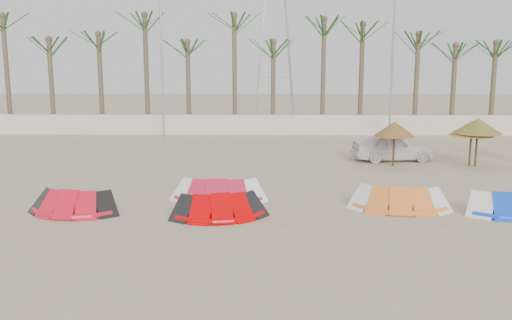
{
  "coord_description": "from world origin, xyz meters",
  "views": [
    {
      "loc": [
        0.38,
        -15.11,
        5.26
      ],
      "look_at": [
        0.0,
        6.0,
        1.3
      ],
      "focal_mm": 40.0,
      "sensor_mm": 36.0,
      "label": 1
    }
  ],
  "objects_px": {
    "kite_red_right": "(219,188)",
    "car": "(392,147)",
    "parasol_mid": "(478,126)",
    "kite_red_left": "(75,200)",
    "parasol_right": "(472,128)",
    "parasol_left": "(395,129)",
    "kite_orange": "(398,196)",
    "kite_red_mid": "(220,203)"
  },
  "relations": [
    {
      "from": "kite_red_mid",
      "to": "kite_orange",
      "type": "distance_m",
      "value": 6.14
    },
    {
      "from": "parasol_mid",
      "to": "car",
      "type": "height_order",
      "value": "parasol_mid"
    },
    {
      "from": "kite_orange",
      "to": "parasol_left",
      "type": "distance_m",
      "value": 7.66
    },
    {
      "from": "kite_red_left",
      "to": "parasol_right",
      "type": "height_order",
      "value": "parasol_right"
    },
    {
      "from": "kite_red_left",
      "to": "kite_red_mid",
      "type": "xyz_separation_m",
      "value": [
        4.92,
        -0.38,
        0.0
      ]
    },
    {
      "from": "kite_red_right",
      "to": "parasol_left",
      "type": "distance_m",
      "value": 10.07
    },
    {
      "from": "parasol_right",
      "to": "car",
      "type": "xyz_separation_m",
      "value": [
        -3.36,
        1.33,
        -1.13
      ]
    },
    {
      "from": "kite_red_right",
      "to": "parasol_mid",
      "type": "relative_size",
      "value": 1.48
    },
    {
      "from": "kite_orange",
      "to": "kite_red_right",
      "type": "bearing_deg",
      "value": 170.16
    },
    {
      "from": "parasol_left",
      "to": "parasol_right",
      "type": "height_order",
      "value": "parasol_right"
    },
    {
      "from": "kite_red_left",
      "to": "parasol_left",
      "type": "xyz_separation_m",
      "value": [
        12.43,
        8.12,
        1.36
      ]
    },
    {
      "from": "parasol_right",
      "to": "car",
      "type": "height_order",
      "value": "parasol_right"
    },
    {
      "from": "kite_red_mid",
      "to": "kite_red_right",
      "type": "bearing_deg",
      "value": 95.96
    },
    {
      "from": "kite_red_left",
      "to": "kite_red_right",
      "type": "xyz_separation_m",
      "value": [
        4.69,
        1.81,
        0.0
      ]
    },
    {
      "from": "kite_red_left",
      "to": "parasol_left",
      "type": "distance_m",
      "value": 14.91
    },
    {
      "from": "kite_red_left",
      "to": "kite_red_right",
      "type": "height_order",
      "value": "same"
    },
    {
      "from": "kite_red_left",
      "to": "car",
      "type": "distance_m",
      "value": 15.9
    },
    {
      "from": "kite_red_left",
      "to": "kite_orange",
      "type": "relative_size",
      "value": 0.92
    },
    {
      "from": "kite_red_left",
      "to": "kite_orange",
      "type": "bearing_deg",
      "value": 3.79
    },
    {
      "from": "parasol_mid",
      "to": "kite_red_right",
      "type": "bearing_deg",
      "value": -151.34
    },
    {
      "from": "parasol_mid",
      "to": "car",
      "type": "bearing_deg",
      "value": 158.77
    },
    {
      "from": "kite_red_left",
      "to": "car",
      "type": "height_order",
      "value": "car"
    },
    {
      "from": "kite_orange",
      "to": "parasol_right",
      "type": "bearing_deg",
      "value": 55.86
    },
    {
      "from": "kite_red_left",
      "to": "parasol_right",
      "type": "distance_m",
      "value": 18.1
    },
    {
      "from": "kite_red_left",
      "to": "kite_orange",
      "type": "distance_m",
      "value": 10.99
    },
    {
      "from": "kite_red_right",
      "to": "kite_red_mid",
      "type": "bearing_deg",
      "value": -84.04
    },
    {
      "from": "kite_red_left",
      "to": "kite_orange",
      "type": "height_order",
      "value": "same"
    },
    {
      "from": "kite_red_mid",
      "to": "parasol_right",
      "type": "xyz_separation_m",
      "value": [
        11.14,
        8.62,
        1.39
      ]
    },
    {
      "from": "kite_red_left",
      "to": "kite_orange",
      "type": "xyz_separation_m",
      "value": [
        10.96,
        0.73,
        0.0
      ]
    },
    {
      "from": "kite_orange",
      "to": "parasol_mid",
      "type": "relative_size",
      "value": 1.5
    },
    {
      "from": "kite_red_mid",
      "to": "parasol_mid",
      "type": "height_order",
      "value": "parasol_mid"
    },
    {
      "from": "parasol_right",
      "to": "parasol_mid",
      "type": "bearing_deg",
      "value": -17.41
    },
    {
      "from": "parasol_mid",
      "to": "parasol_right",
      "type": "bearing_deg",
      "value": 162.59
    },
    {
      "from": "parasol_left",
      "to": "car",
      "type": "bearing_deg",
      "value": 79.52
    },
    {
      "from": "parasol_mid",
      "to": "car",
      "type": "relative_size",
      "value": 0.58
    },
    {
      "from": "parasol_left",
      "to": "parasol_mid",
      "type": "relative_size",
      "value": 0.93
    },
    {
      "from": "parasol_right",
      "to": "kite_orange",
      "type": "bearing_deg",
      "value": -124.14
    },
    {
      "from": "kite_red_right",
      "to": "car",
      "type": "relative_size",
      "value": 0.86
    },
    {
      "from": "kite_red_right",
      "to": "parasol_left",
      "type": "height_order",
      "value": "parasol_left"
    },
    {
      "from": "parasol_left",
      "to": "car",
      "type": "height_order",
      "value": "parasol_left"
    },
    {
      "from": "kite_red_right",
      "to": "parasol_right",
      "type": "distance_m",
      "value": 13.13
    },
    {
      "from": "kite_red_right",
      "to": "car",
      "type": "xyz_separation_m",
      "value": [
        8.0,
        7.75,
        0.25
      ]
    }
  ]
}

